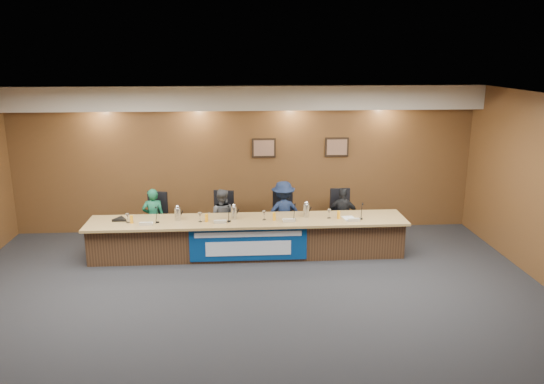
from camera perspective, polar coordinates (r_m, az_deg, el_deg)
The scene contains 40 objects.
floor at distance 8.31m, azimuth -2.18°, elevation -12.89°, with size 10.00×10.00×0.00m, color black.
ceiling at distance 7.39m, azimuth -2.43°, elevation 9.65°, with size 10.00×8.00×0.04m, color silver.
wall_back at distance 11.58m, azimuth -2.87°, elevation 3.54°, with size 10.00×0.04×3.20m, color brown.
soffit at distance 11.15m, azimuth -2.94°, elevation 10.11°, with size 10.00×0.50×0.50m, color beige.
dais_body at distance 10.37m, azimuth -2.61°, elevation -4.99°, with size 6.00×0.80×0.70m, color #452B19.
dais_top at distance 10.20m, azimuth -2.63°, elevation -3.10°, with size 6.10×0.95×0.05m, color #A07D47.
banner at distance 9.97m, azimuth -2.56°, elevation -5.63°, with size 2.20×0.02×0.65m, color navy.
banner_text_upper at distance 9.89m, azimuth -2.57°, elevation -4.58°, with size 2.00×0.01×0.10m, color silver.
banner_text_lower at distance 9.99m, azimuth -2.55°, elevation -6.09°, with size 1.60×0.01×0.28m, color silver.
wall_photo_left at distance 11.52m, azimuth -0.89°, elevation 4.76°, with size 0.52×0.04×0.42m, color black.
wall_photo_right at distance 11.71m, azimuth 6.98°, elevation 4.82°, with size 0.52×0.04×0.42m, color black.
panelist_a at distance 11.02m, azimuth -12.62°, elevation -2.72°, with size 0.44×0.29×1.22m, color #14583A.
panelist_b at distance 10.89m, azimuth -5.43°, elevation -2.71°, with size 0.58×0.45×1.19m, color #434448.
panelist_c at distance 10.91m, azimuth 1.21°, elevation -2.24°, with size 0.86×0.49×1.32m, color #101B36.
panelist_d at distance 11.11m, azimuth 7.62°, elevation -2.51°, with size 0.68×0.28×1.16m, color black.
office_chair_a at distance 11.15m, azimuth -12.51°, elevation -3.20°, with size 0.48×0.48×0.08m, color black.
office_chair_b at distance 11.02m, azimuth -5.41°, elevation -3.12°, with size 0.48×0.48×0.08m, color black.
office_chair_c at distance 11.06m, azimuth 1.16°, elevation -2.99°, with size 0.48×0.48×0.08m, color black.
office_chair_d at distance 11.23m, azimuth 7.50°, elevation -2.84°, with size 0.48×0.48×0.08m, color black.
nameplate_a at distance 10.08m, azimuth -13.45°, elevation -3.32°, with size 0.24×0.06×0.09m, color white.
microphone_a at distance 10.22m, azimuth -12.22°, elevation -3.19°, with size 0.07×0.07×0.02m, color black.
juice_glass_a at distance 10.29m, azimuth -14.87°, elevation -2.87°, with size 0.06×0.06×0.15m, color #FFA414.
water_glass_a at distance 10.33m, azimuth -15.27°, elevation -2.74°, with size 0.08×0.08×0.18m, color silver.
nameplate_b at distance 9.97m, azimuth -5.61°, elevation -3.18°, with size 0.24×0.06×0.09m, color white.
microphone_b at distance 10.09m, azimuth -4.65°, elevation -3.14°, with size 0.07×0.07×0.02m, color black.
juice_glass_b at distance 10.11m, azimuth -7.05°, elevation -2.78°, with size 0.06×0.06×0.15m, color #FFA414.
water_glass_b at distance 10.11m, azimuth -7.75°, elevation -2.71°, with size 0.08×0.08×0.18m, color silver.
nameplate_c at distance 10.00m, azimuth 1.87°, elevation -3.04°, with size 0.24×0.06×0.09m, color white.
microphone_c at distance 10.19m, azimuth 2.39°, elevation -2.93°, with size 0.07×0.07×0.02m, color black.
juice_glass_c at distance 10.12m, azimuth 0.24°, elevation -2.65°, with size 0.06×0.06×0.15m, color #FFA414.
water_glass_c at distance 10.14m, azimuth -0.85°, elevation -2.52°, with size 0.08×0.08×0.18m, color silver.
nameplate_d at distance 10.15m, azimuth 8.80°, elevation -2.95°, with size 0.24×0.06×0.09m, color white.
microphone_d at distance 10.34m, azimuth 9.52°, elevation -2.85°, with size 0.07×0.07×0.02m, color black.
juice_glass_d at distance 10.29m, azimuth 7.19°, elevation -2.46°, with size 0.06×0.06×0.15m, color #FFA414.
water_glass_d at distance 10.30m, azimuth 6.16°, elevation -2.34°, with size 0.08×0.08×0.18m, color silver.
carafe_left at distance 10.27m, azimuth -10.11°, elevation -2.36°, with size 0.12×0.12×0.24m, color silver.
carafe_mid at distance 10.20m, azimuth -4.11°, elevation -2.26°, with size 0.11×0.11×0.25m, color silver.
carafe_right at distance 10.33m, azimuth 3.70°, elevation -2.01°, with size 0.12×0.12×0.25m, color silver.
speakerphone at distance 10.52m, azimuth -16.03°, elevation -2.84°, with size 0.32×0.32×0.05m, color black.
paper_stack at distance 10.36m, azimuth 8.30°, elevation -2.81°, with size 0.22×0.30×0.01m, color white.
Camera 1 is at (-0.19, -7.36, 3.87)m, focal length 35.00 mm.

